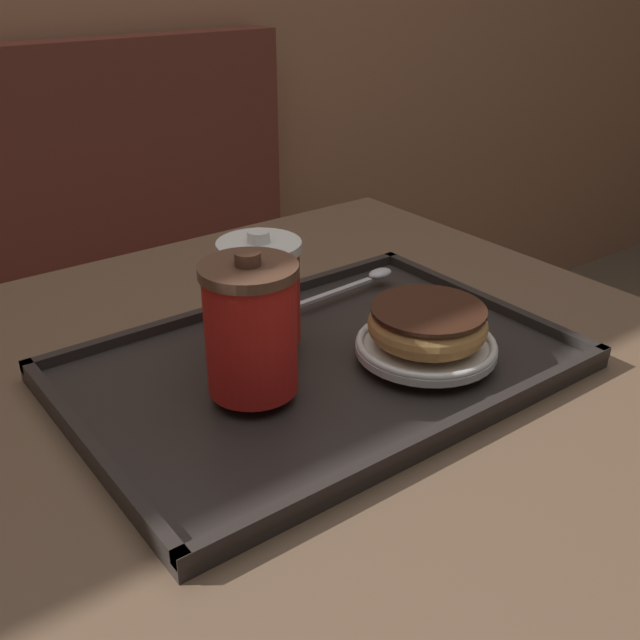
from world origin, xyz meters
name	(u,v)px	position (x,y,z in m)	size (l,w,h in m)	color
cafe_table	(335,503)	(0.00, 0.00, 0.57)	(0.85, 0.90, 0.76)	brown
serving_tray	(320,368)	(-0.02, 0.00, 0.77)	(0.51, 0.35, 0.02)	#282321
coffee_cup_front	(251,328)	(-0.11, -0.01, 0.85)	(0.09, 0.09, 0.14)	red
coffee_cup_rear	(261,290)	(-0.05, 0.07, 0.84)	(0.09, 0.09, 0.12)	red
plate_with_chocolate_donut	(426,345)	(0.07, -0.06, 0.79)	(0.15, 0.15, 0.01)	white
donut_chocolate_glazed	(428,324)	(0.07, -0.06, 0.82)	(0.12, 0.12, 0.04)	tan
spoon	(367,279)	(0.14, 0.11, 0.79)	(0.15, 0.02, 0.01)	silver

